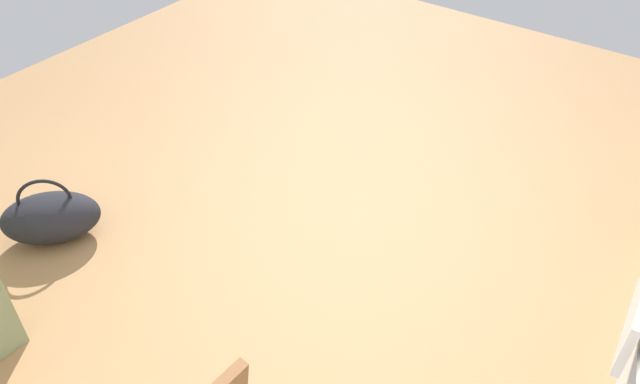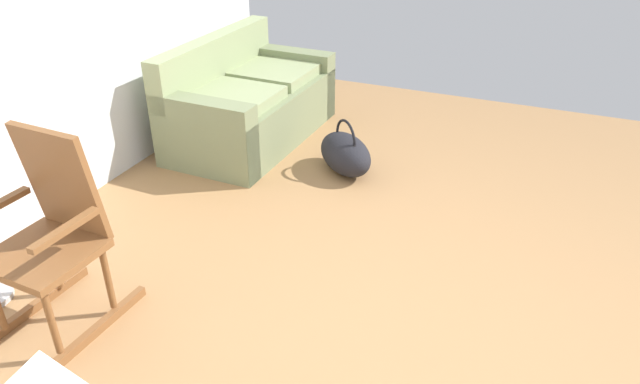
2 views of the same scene
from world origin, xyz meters
name	(u,v)px [view 2 (image 2 of 2)]	position (x,y,z in m)	size (l,w,h in m)	color
ground_plane	(428,318)	(0.00, 0.00, 0.00)	(6.83, 6.83, 0.00)	#9E7247
couch	(249,104)	(1.68, 1.99, 0.31)	(1.62, 0.89, 0.85)	#737D57
rocking_chair	(53,237)	(-0.72, 1.75, 0.50)	(0.78, 0.52, 1.05)	brown
duffel_bag	(345,154)	(1.40, 1.00, 0.15)	(0.61, 0.63, 0.43)	black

